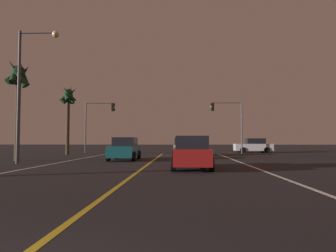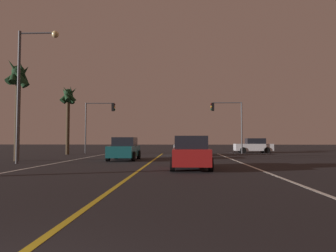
{
  "view_description": "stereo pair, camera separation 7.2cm",
  "coord_description": "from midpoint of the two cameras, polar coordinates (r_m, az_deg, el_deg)",
  "views": [
    {
      "loc": [
        2.02,
        -1.96,
        1.49
      ],
      "look_at": [
        0.69,
        29.26,
        2.95
      ],
      "focal_mm": 32.34,
      "sensor_mm": 36.0,
      "label": 1
    },
    {
      "loc": [
        2.09,
        -1.96,
        1.49
      ],
      "look_at": [
        0.69,
        29.26,
        2.95
      ],
      "focal_mm": 32.34,
      "sensor_mm": 36.0,
      "label": 2
    }
  ],
  "objects": [
    {
      "name": "car_crossing_side",
      "position": [
        36.81,
        15.77,
        -3.62
      ],
      "size": [
        4.3,
        2.02,
        1.7
      ],
      "rotation": [
        0.0,
        0.0,
        3.14
      ],
      "color": "black",
      "rests_on": "ground"
    },
    {
      "name": "palm_tree_left_far",
      "position": [
        33.24,
        -18.34,
        4.76
      ],
      "size": [
        2.08,
        2.11,
        7.18
      ],
      "color": "#473826",
      "rests_on": "ground"
    },
    {
      "name": "lane_center_divider",
      "position": [
        14.82,
        -5.61,
        -8.41
      ],
      "size": [
        0.16,
        37.3,
        0.01
      ],
      "primitive_type": "cube",
      "color": "gold",
      "rests_on": "ground"
    },
    {
      "name": "car_oncoming",
      "position": [
        22.94,
        -8.25,
        -4.31
      ],
      "size": [
        2.02,
        4.3,
        1.7
      ],
      "rotation": [
        0.0,
        0.0,
        -1.57
      ],
      "color": "black",
      "rests_on": "ground"
    },
    {
      "name": "lane_edge_right",
      "position": [
        15.2,
        17.7,
        -8.15
      ],
      "size": [
        0.16,
        37.3,
        0.01
      ],
      "primitive_type": "cube",
      "color": "silver",
      "rests_on": "ground"
    },
    {
      "name": "street_lamp_right_near",
      "position": [
        13.21,
        28.48,
        14.85
      ],
      "size": [
        2.72,
        0.44,
        8.5
      ],
      "rotation": [
        0.0,
        0.0,
        3.14
      ],
      "color": "#4C4C51",
      "rests_on": "ground"
    },
    {
      "name": "traffic_light_near_right",
      "position": [
        34.24,
        10.97,
        1.98
      ],
      "size": [
        3.5,
        0.36,
        5.7
      ],
      "rotation": [
        0.0,
        0.0,
        3.14
      ],
      "color": "#4C4C51",
      "rests_on": "ground"
    },
    {
      "name": "car_lead_same_lane",
      "position": [
        15.74,
        4.29,
        -5.09
      ],
      "size": [
        2.02,
        4.3,
        1.7
      ],
      "rotation": [
        0.0,
        0.0,
        1.57
      ],
      "color": "black",
      "rests_on": "ground"
    },
    {
      "name": "traffic_light_near_left",
      "position": [
        35.1,
        -12.84,
        1.9
      ],
      "size": [
        3.44,
        0.36,
        5.72
      ],
      "color": "#4C4C51",
      "rests_on": "ground"
    },
    {
      "name": "palm_tree_left_mid",
      "position": [
        24.47,
        -26.46,
        7.54
      ],
      "size": [
        1.87,
        1.8,
        7.34
      ],
      "color": "#473826",
      "rests_on": "ground"
    },
    {
      "name": "lane_edge_left",
      "position": [
        16.75,
        -26.62,
        -7.48
      ],
      "size": [
        0.16,
        37.3,
        0.01
      ],
      "primitive_type": "cube",
      "color": "silver",
      "rests_on": "ground"
    },
    {
      "name": "car_ahead_far",
      "position": [
        29.53,
        2.79,
        -3.97
      ],
      "size": [
        2.02,
        4.3,
        1.7
      ],
      "rotation": [
        0.0,
        0.0,
        1.57
      ],
      "color": "black",
      "rests_on": "ground"
    },
    {
      "name": "street_lamp_left_mid",
      "position": [
        21.4,
        -24.97,
        8.06
      ],
      "size": [
        2.64,
        0.44,
        8.49
      ],
      "color": "#4C4C51",
      "rests_on": "ground"
    }
  ]
}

